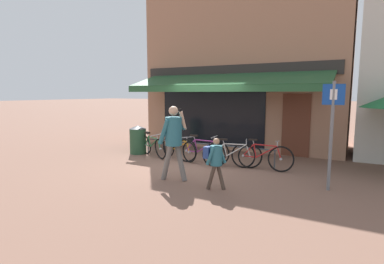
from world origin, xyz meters
name	(u,v)px	position (x,y,z in m)	size (l,w,h in m)	color
ground_plane	(190,164)	(0.00, 0.00, 0.00)	(160.00, 160.00, 0.00)	brown
shop_front	(246,66)	(0.25, 4.18, 3.19)	(7.66, 4.67, 6.40)	#9E7056
bike_rack_rail	(204,146)	(0.21, 0.53, 0.49)	(4.46, 0.04, 0.57)	#47494F
bicycle_green	(153,146)	(-1.62, 0.33, 0.36)	(1.58, 0.87, 0.83)	black
bicycle_orange	(178,148)	(-0.65, 0.38, 0.35)	(1.66, 0.76, 0.79)	black
bicycle_purple	(202,151)	(0.28, 0.22, 0.39)	(1.74, 0.52, 0.86)	black
bicycle_silver	(232,155)	(1.24, 0.23, 0.37)	(1.65, 0.70, 0.83)	black
bicycle_red	(261,156)	(2.06, 0.39, 0.38)	(1.75, 0.52, 0.86)	black
pedestrian_adult	(174,135)	(0.47, -1.64, 1.11)	(0.68, 0.59, 1.83)	slate
pedestrian_child	(215,158)	(1.64, -1.80, 0.72)	(0.49, 0.41, 1.16)	#47382D
litter_bin	(138,139)	(-2.38, 0.49, 0.50)	(0.58, 0.58, 1.00)	#23472D
parking_sign	(332,124)	(3.85, -0.65, 1.45)	(0.44, 0.07, 2.37)	slate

